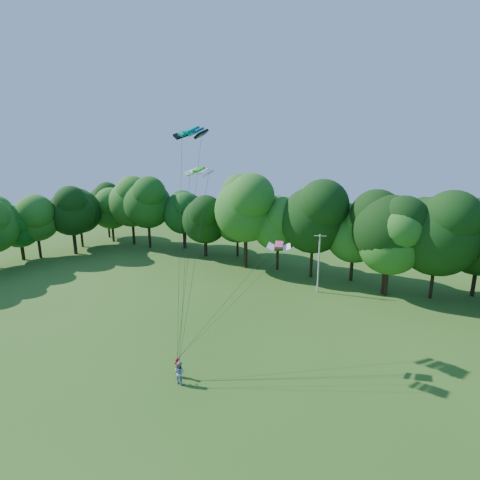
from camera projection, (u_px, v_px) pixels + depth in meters
The scene contains 10 objects.
ground at pixel (126, 471), 20.25m from camera, with size 160.00×160.00×0.00m, color #2A5517.
utility_pole at pixel (319, 263), 44.59m from camera, with size 1.37×0.59×7.17m.
kite_flyer_left at pixel (178, 367), 28.42m from camera, with size 0.58×0.38×1.59m, color maroon.
kite_flyer_right at pixel (180, 372), 27.60m from camera, with size 0.88×0.68×1.81m, color #8DA4C3.
kite_teal at pixel (191, 130), 31.96m from camera, with size 3.42×2.02×0.69m.
kite_green at pixel (199, 169), 28.90m from camera, with size 2.33×1.12×0.41m.
kite_pink at pixel (279, 245), 29.66m from camera, with size 2.13×1.54×0.41m.
tree_back_west at pixel (184, 207), 63.60m from camera, with size 7.97×7.97×11.59m.
tree_back_center at pixel (389, 226), 42.98m from camera, with size 9.11×9.11×13.24m.
tree_flank_west at pixel (18, 221), 57.07m from camera, with size 6.84×6.84×9.95m.
Camera 1 is at (13.95, -11.03, 16.98)m, focal length 28.00 mm.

